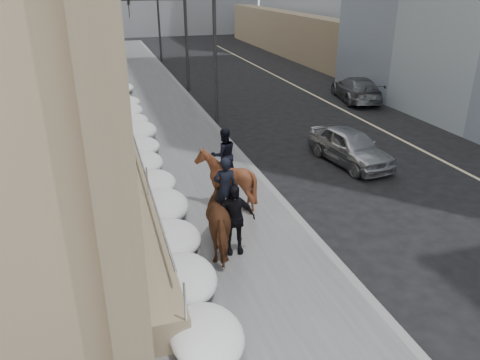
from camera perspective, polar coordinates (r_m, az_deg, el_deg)
name	(u,v)px	position (r m, az deg, el deg)	size (l,w,h in m)	color
ground	(243,283)	(11.95, 0.41, -12.47)	(140.00, 140.00, 0.00)	black
sidewalk	(175,151)	(20.66, -7.94, 3.53)	(5.00, 80.00, 0.12)	#4D4D4F
curb	(232,145)	(21.19, -0.93, 4.27)	(0.24, 80.00, 0.12)	slate
lane_line	(384,131)	(24.48, 17.17, 5.73)	(0.15, 70.00, 0.01)	#BFB78C
far_podium	(475,85)	(27.10, 26.68, 10.33)	(2.00, 80.00, 4.00)	#806E53
streetlight_mid	(211,32)	(24.04, -3.50, 17.58)	(1.71, 0.24, 8.00)	#2D2D30
streetlight_far	(156,8)	(43.67, -10.19, 19.89)	(1.71, 0.24, 8.00)	#2D2D30
traffic_signal	(172,29)	(31.77, -8.33, 17.76)	(4.10, 0.22, 6.00)	#2D2D30
snow_bank	(146,160)	(18.60, -11.34, 2.36)	(1.70, 18.10, 0.76)	white
mounted_horse_left	(226,215)	(12.57, -1.77, -4.31)	(1.31, 2.41, 2.64)	#442514
mounted_horse_right	(225,176)	(14.91, -1.82, 0.49)	(1.69, 1.87, 2.63)	#502817
pedestrian	(234,219)	(12.48, -0.79, -4.77)	(1.17, 0.49, 1.99)	black
car_silver	(350,146)	(19.54, 13.27, 4.02)	(1.72, 4.26, 1.45)	#9EA1A6
car_grey	(356,89)	(30.20, 13.98, 10.74)	(2.05, 5.05, 1.46)	#575A5E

